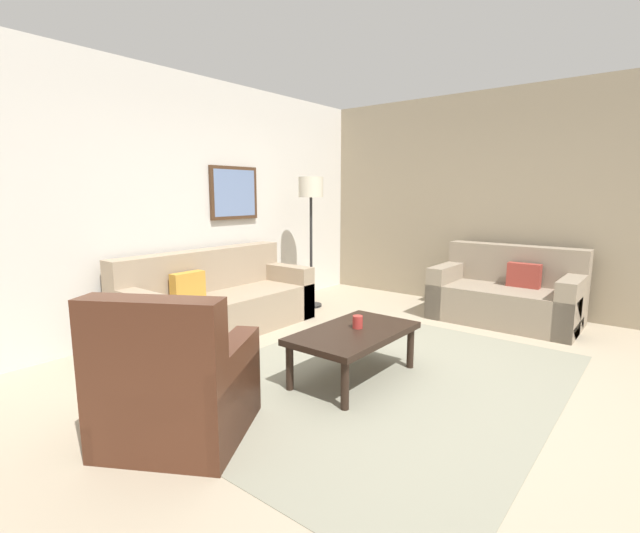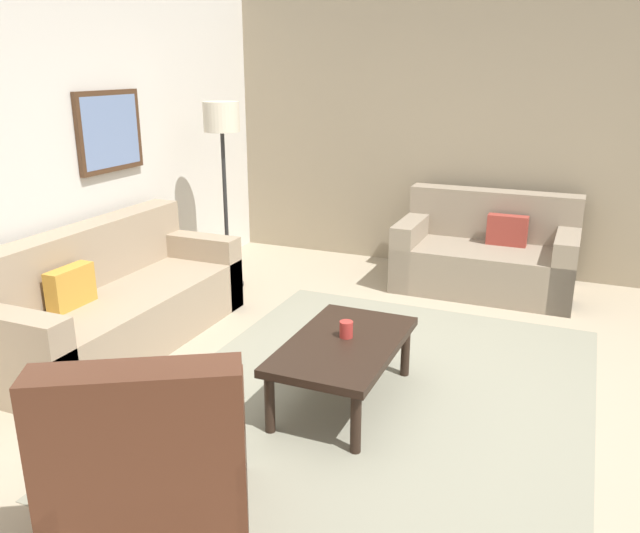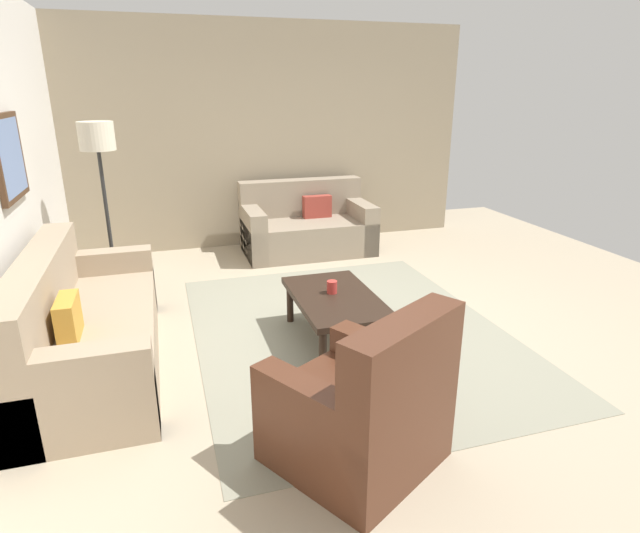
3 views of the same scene
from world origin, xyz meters
TOP-DOWN VIEW (x-y plane):
  - ground_plane at (0.00, 0.00)m, footprint 8.00×8.00m
  - rear_partition at (0.00, 2.60)m, footprint 6.00×0.12m
  - stone_feature_panel at (3.00, 0.00)m, footprint 0.12×5.20m
  - area_rug at (0.00, 0.00)m, footprint 3.30×2.58m
  - couch_main at (0.02, 2.12)m, footprint 2.15×0.86m
  - couch_loveseat at (2.44, -0.29)m, footprint 0.91×1.59m
  - armchair_leather at (-1.58, 0.50)m, footprint 1.09×1.09m
  - coffee_table at (-0.12, 0.18)m, footprint 1.10×0.64m
  - cup at (-0.06, 0.19)m, footprint 0.08×0.08m
  - lamp_standing at (1.49, 1.96)m, footprint 0.32×0.32m
  - framed_artwork at (0.68, 2.51)m, footprint 0.72×0.04m

SIDE VIEW (x-z plane):
  - ground_plane at x=0.00m, z-range 0.00..0.00m
  - area_rug at x=0.00m, z-range 0.00..0.01m
  - couch_loveseat at x=2.44m, z-range -0.14..0.74m
  - couch_main at x=0.02m, z-range -0.14..0.74m
  - armchair_leather at x=-1.58m, z-range -0.17..0.78m
  - coffee_table at x=-0.12m, z-range 0.15..0.56m
  - cup at x=-0.06m, z-range 0.41..0.51m
  - rear_partition at x=0.00m, z-range 0.00..2.80m
  - stone_feature_panel at x=3.00m, z-range 0.00..2.80m
  - lamp_standing at x=1.49m, z-range 0.55..2.26m
  - framed_artwork at x=0.68m, z-range 1.19..1.83m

